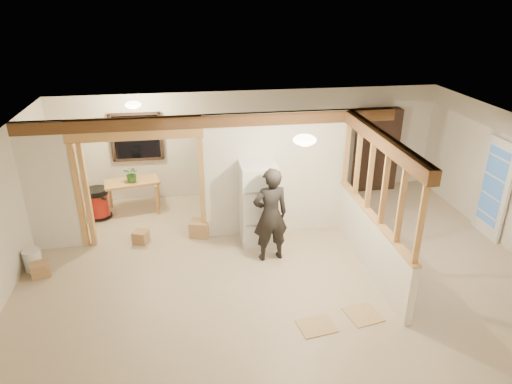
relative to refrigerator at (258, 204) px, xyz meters
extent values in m
cube|color=#BEA88D|center=(0.21, -0.81, -0.82)|extent=(9.00, 6.50, 0.01)
cube|color=white|center=(0.21, -0.81, 1.68)|extent=(9.00, 6.50, 0.01)
cube|color=silver|center=(0.21, 2.44, 0.43)|extent=(9.00, 0.01, 2.50)
cube|color=silver|center=(0.21, -4.06, 0.43)|extent=(9.00, 0.01, 2.50)
cube|color=white|center=(-3.84, 0.39, 0.43)|extent=(0.90, 0.12, 2.50)
cube|color=white|center=(0.41, 0.39, 0.43)|extent=(2.80, 0.12, 2.50)
cube|color=tan|center=(-2.19, 0.39, 0.28)|extent=(2.46, 0.14, 2.20)
cube|color=brown|center=(-0.79, 0.39, 1.56)|extent=(7.00, 0.18, 0.22)
cube|color=brown|center=(1.81, -1.21, 1.56)|extent=(0.18, 3.30, 0.22)
cube|color=white|center=(1.81, -1.21, -0.32)|extent=(0.12, 3.20, 1.00)
cube|color=tan|center=(1.81, -1.21, 0.84)|extent=(0.14, 3.20, 1.32)
cube|color=black|center=(-2.39, 2.36, 0.73)|extent=(1.12, 0.10, 1.10)
cube|color=white|center=(4.63, -0.41, 0.18)|extent=(0.12, 0.86, 2.00)
ellipsoid|color=#FFEABF|center=(0.51, -1.31, 1.66)|extent=(0.36, 0.36, 0.16)
ellipsoid|color=#FFEABF|center=(-2.29, 1.49, 1.66)|extent=(0.32, 0.32, 0.14)
ellipsoid|color=#FFD88C|center=(-1.79, 0.79, 1.36)|extent=(0.07, 0.07, 0.07)
cube|color=white|center=(0.00, 0.00, 0.00)|extent=(0.67, 0.65, 1.63)
imported|color=black|center=(0.12, -0.65, 0.08)|extent=(0.71, 0.52, 1.79)
cube|color=tan|center=(-2.54, 1.78, -0.45)|extent=(1.26, 0.81, 0.73)
imported|color=#326828|center=(-2.51, 1.72, 0.10)|extent=(0.43, 0.40, 0.37)
cylinder|color=#9C1910|center=(-3.27, 1.56, -0.47)|extent=(0.67, 0.67, 0.69)
cube|color=black|center=(3.28, 2.20, 0.19)|extent=(1.01, 0.34, 2.02)
cylinder|color=white|center=(-4.11, -0.37, -0.62)|extent=(0.35, 0.35, 0.39)
cube|color=#AC7F53|center=(-1.13, 0.40, -0.65)|extent=(0.46, 0.42, 0.33)
cube|color=#AC7F53|center=(-2.29, 0.30, -0.69)|extent=(0.35, 0.35, 0.25)
cube|color=#AC7F53|center=(-3.94, -0.60, -0.69)|extent=(0.37, 0.33, 0.25)
cube|color=tan|center=(1.24, -2.48, -0.81)|extent=(0.58, 0.58, 0.02)
cube|color=tan|center=(0.46, -2.63, -0.81)|extent=(0.59, 0.50, 0.02)
camera|label=1|loc=(-1.26, -7.80, 3.76)|focal=32.00mm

